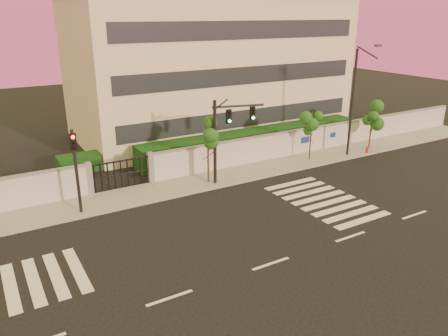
% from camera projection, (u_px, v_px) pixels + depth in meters
% --- Properties ---
extents(ground, '(120.00, 120.00, 0.00)m').
position_uv_depth(ground, '(271.00, 264.00, 19.81)').
color(ground, black).
rests_on(ground, ground).
extents(sidewalk, '(60.00, 3.00, 0.15)m').
position_uv_depth(sidewalk, '(175.00, 187.00, 28.30)').
color(sidewalk, gray).
rests_on(sidewalk, ground).
extents(perimeter_wall, '(60.00, 0.36, 2.20)m').
position_uv_depth(perimeter_wall, '(166.00, 166.00, 29.24)').
color(perimeter_wall, '#A9ABB0').
rests_on(perimeter_wall, ground).
extents(hedge_row, '(41.00, 4.25, 1.80)m').
position_uv_depth(hedge_row, '(165.00, 156.00, 32.05)').
color(hedge_row, '#103814').
rests_on(hedge_row, ground).
extents(institutional_building, '(24.40, 12.40, 12.25)m').
position_uv_depth(institutional_building, '(210.00, 66.00, 39.89)').
color(institutional_building, beige).
rests_on(institutional_building, ground).
extents(road_markings, '(57.00, 7.62, 0.02)m').
position_uv_depth(road_markings, '(202.00, 238.00, 22.10)').
color(road_markings, silver).
rests_on(road_markings, ground).
extents(street_tree_d, '(1.53, 1.22, 4.42)m').
position_uv_depth(street_tree_d, '(208.00, 136.00, 28.02)').
color(street_tree_d, '#382314').
rests_on(street_tree_d, ground).
extents(street_tree_e, '(1.37, 1.09, 3.85)m').
position_uv_depth(street_tree_e, '(312.00, 125.00, 32.62)').
color(street_tree_e, '#382314').
rests_on(street_tree_e, ground).
extents(street_tree_f, '(1.48, 1.18, 3.95)m').
position_uv_depth(street_tree_f, '(373.00, 115.00, 35.55)').
color(street_tree_f, '#382314').
rests_on(street_tree_f, ground).
extents(traffic_signal_main, '(3.53, 1.05, 5.65)m').
position_uv_depth(traffic_signal_main, '(225.00, 131.00, 28.04)').
color(traffic_signal_main, black).
rests_on(traffic_signal_main, ground).
extents(traffic_signal_secondary, '(0.38, 0.36, 4.93)m').
position_uv_depth(traffic_signal_secondary, '(75.00, 162.00, 23.63)').
color(traffic_signal_secondary, black).
rests_on(traffic_signal_secondary, ground).
extents(streetlight_east, '(0.52, 2.09, 8.69)m').
position_uv_depth(streetlight_east, '(354.00, 98.00, 32.97)').
color(streetlight_east, black).
rests_on(streetlight_east, ground).
extents(fire_hydrant, '(0.27, 0.25, 0.68)m').
position_uv_depth(fire_hydrant, '(367.00, 150.00, 35.04)').
color(fire_hydrant, red).
rests_on(fire_hydrant, ground).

